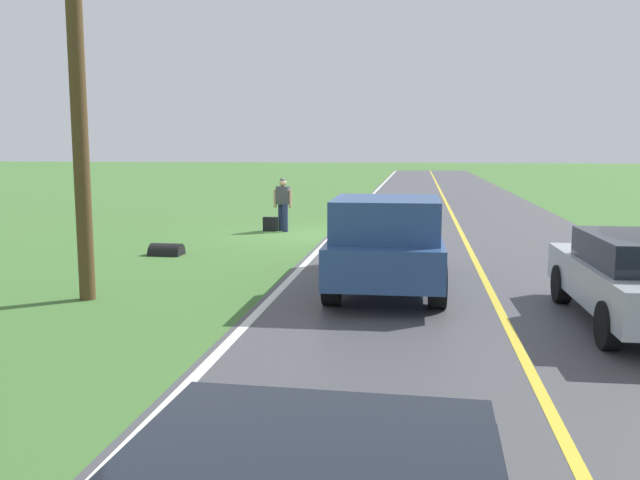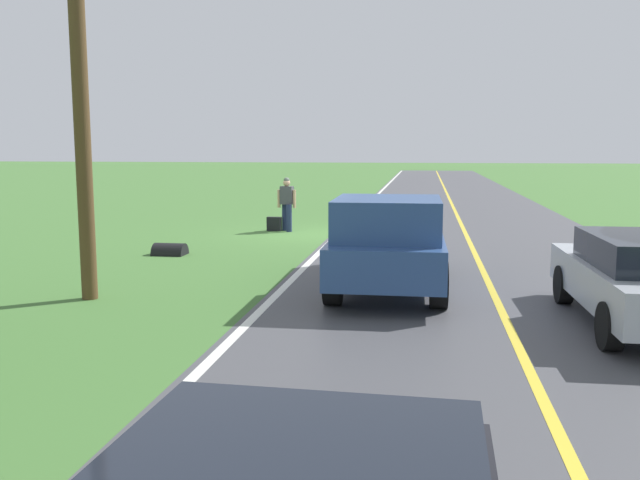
{
  "view_description": "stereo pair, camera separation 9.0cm",
  "coord_description": "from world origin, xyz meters",
  "px_view_note": "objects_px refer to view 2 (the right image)",
  "views": [
    {
      "loc": [
        -3.42,
        20.7,
        2.71
      ],
      "look_at": [
        -2.1,
        11.66,
        1.45
      ],
      "focal_mm": 37.77,
      "sensor_mm": 36.0,
      "label": 1
    },
    {
      "loc": [
        -3.51,
        20.69,
        2.71
      ],
      "look_at": [
        -2.1,
        11.66,
        1.45
      ],
      "focal_mm": 37.77,
      "sensor_mm": 36.0,
      "label": 2
    }
  ],
  "objects_px": {
    "suitcase_carried": "(274,224)",
    "pickup_truck_passing": "(389,239)",
    "hitchhiker_walking": "(287,201)",
    "utility_pole_roadside": "(80,93)"
  },
  "relations": [
    {
      "from": "pickup_truck_passing",
      "to": "hitchhiker_walking",
      "type": "bearing_deg",
      "value": -66.4
    },
    {
      "from": "suitcase_carried",
      "to": "pickup_truck_passing",
      "type": "xyz_separation_m",
      "value": [
        -4.18,
        8.56,
        0.74
      ]
    },
    {
      "from": "hitchhiker_walking",
      "to": "utility_pole_roadside",
      "type": "xyz_separation_m",
      "value": [
        1.53,
        10.24,
        2.66
      ]
    },
    {
      "from": "hitchhiker_walking",
      "to": "pickup_truck_passing",
      "type": "distance_m",
      "value": 9.38
    },
    {
      "from": "suitcase_carried",
      "to": "utility_pole_roadside",
      "type": "bearing_deg",
      "value": -0.57
    },
    {
      "from": "suitcase_carried",
      "to": "utility_pole_roadside",
      "type": "distance_m",
      "value": 10.81
    },
    {
      "from": "hitchhiker_walking",
      "to": "utility_pole_roadside",
      "type": "relative_size",
      "value": 0.24
    },
    {
      "from": "hitchhiker_walking",
      "to": "utility_pole_roadside",
      "type": "height_order",
      "value": "utility_pole_roadside"
    },
    {
      "from": "suitcase_carried",
      "to": "pickup_truck_passing",
      "type": "relative_size",
      "value": 0.08
    },
    {
      "from": "suitcase_carried",
      "to": "utility_pole_roadside",
      "type": "height_order",
      "value": "utility_pole_roadside"
    }
  ]
}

